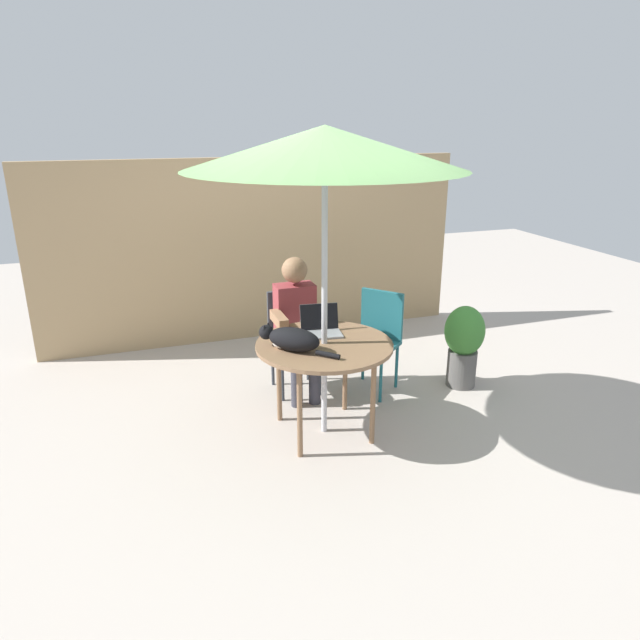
{
  "coord_description": "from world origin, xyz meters",
  "views": [
    {
      "loc": [
        -1.32,
        -3.77,
        2.33
      ],
      "look_at": [
        0.0,
        0.1,
        0.9
      ],
      "focal_mm": 32.18,
      "sensor_mm": 36.0,
      "label": 1
    }
  ],
  "objects_px": {
    "chair_occupied": "(293,332)",
    "laptop": "(320,325)",
    "patio_table": "(324,351)",
    "patio_umbrella": "(325,148)",
    "cat": "(291,339)",
    "chair_empty": "(377,333)",
    "person_seated": "(297,320)",
    "potted_plant_near_fence": "(464,342)"
  },
  "relations": [
    {
      "from": "patio_umbrella",
      "to": "chair_occupied",
      "type": "xyz_separation_m",
      "value": [
        0.0,
        0.86,
        -1.62
      ]
    },
    {
      "from": "chair_empty",
      "to": "potted_plant_near_fence",
      "type": "height_order",
      "value": "chair_empty"
    },
    {
      "from": "patio_table",
      "to": "chair_empty",
      "type": "relative_size",
      "value": 1.16
    },
    {
      "from": "cat",
      "to": "chair_occupied",
      "type": "bearing_deg",
      "value": 73.24
    },
    {
      "from": "patio_umbrella",
      "to": "cat",
      "type": "height_order",
      "value": "patio_umbrella"
    },
    {
      "from": "chair_occupied",
      "to": "cat",
      "type": "distance_m",
      "value": 0.99
    },
    {
      "from": "person_seated",
      "to": "potted_plant_near_fence",
      "type": "distance_m",
      "value": 1.53
    },
    {
      "from": "cat",
      "to": "potted_plant_near_fence",
      "type": "relative_size",
      "value": 0.65
    },
    {
      "from": "person_seated",
      "to": "cat",
      "type": "height_order",
      "value": "person_seated"
    },
    {
      "from": "chair_occupied",
      "to": "cat",
      "type": "height_order",
      "value": "cat"
    },
    {
      "from": "chair_occupied",
      "to": "laptop",
      "type": "relative_size",
      "value": 2.71
    },
    {
      "from": "patio_umbrella",
      "to": "chair_empty",
      "type": "bearing_deg",
      "value": 40.38
    },
    {
      "from": "chair_occupied",
      "to": "person_seated",
      "type": "height_order",
      "value": "person_seated"
    },
    {
      "from": "person_seated",
      "to": "cat",
      "type": "bearing_deg",
      "value": -110.03
    },
    {
      "from": "patio_umbrella",
      "to": "chair_empty",
      "type": "distance_m",
      "value": 1.87
    },
    {
      "from": "patio_umbrella",
      "to": "potted_plant_near_fence",
      "type": "xyz_separation_m",
      "value": [
        1.47,
        0.38,
        -1.72
      ]
    },
    {
      "from": "chair_empty",
      "to": "person_seated",
      "type": "relative_size",
      "value": 0.72
    },
    {
      "from": "patio_umbrella",
      "to": "potted_plant_near_fence",
      "type": "height_order",
      "value": "patio_umbrella"
    },
    {
      "from": "chair_empty",
      "to": "laptop",
      "type": "relative_size",
      "value": 2.71
    },
    {
      "from": "chair_occupied",
      "to": "chair_empty",
      "type": "height_order",
      "value": "same"
    },
    {
      "from": "patio_umbrella",
      "to": "laptop",
      "type": "distance_m",
      "value": 1.36
    },
    {
      "from": "chair_occupied",
      "to": "potted_plant_near_fence",
      "type": "xyz_separation_m",
      "value": [
        1.47,
        -0.49,
        -0.1
      ]
    },
    {
      "from": "cat",
      "to": "potted_plant_near_fence",
      "type": "bearing_deg",
      "value": 13.55
    },
    {
      "from": "chair_empty",
      "to": "cat",
      "type": "xyz_separation_m",
      "value": [
        -0.98,
        -0.65,
        0.3
      ]
    },
    {
      "from": "laptop",
      "to": "chair_occupied",
      "type": "bearing_deg",
      "value": 94.15
    },
    {
      "from": "chair_occupied",
      "to": "chair_empty",
      "type": "bearing_deg",
      "value": -20.02
    },
    {
      "from": "person_seated",
      "to": "laptop",
      "type": "height_order",
      "value": "person_seated"
    },
    {
      "from": "laptop",
      "to": "potted_plant_near_fence",
      "type": "xyz_separation_m",
      "value": [
        1.42,
        0.15,
        -0.38
      ]
    },
    {
      "from": "laptop",
      "to": "cat",
      "type": "bearing_deg",
      "value": -139.92
    },
    {
      "from": "patio_table",
      "to": "potted_plant_near_fence",
      "type": "height_order",
      "value": "potted_plant_near_fence"
    },
    {
      "from": "patio_table",
      "to": "laptop",
      "type": "relative_size",
      "value": 3.13
    },
    {
      "from": "patio_table",
      "to": "laptop",
      "type": "xyz_separation_m",
      "value": [
        0.05,
        0.22,
        0.12
      ]
    },
    {
      "from": "patio_table",
      "to": "patio_umbrella",
      "type": "height_order",
      "value": "patio_umbrella"
    },
    {
      "from": "chair_occupied",
      "to": "chair_empty",
      "type": "xyz_separation_m",
      "value": [
        0.71,
        -0.26,
        0.0
      ]
    },
    {
      "from": "chair_occupied",
      "to": "patio_umbrella",
      "type": "bearing_deg",
      "value": -90.0
    },
    {
      "from": "chair_empty",
      "to": "laptop",
      "type": "xyz_separation_m",
      "value": [
        -0.66,
        -0.38,
        0.28
      ]
    },
    {
      "from": "chair_empty",
      "to": "person_seated",
      "type": "height_order",
      "value": "person_seated"
    },
    {
      "from": "laptop",
      "to": "cat",
      "type": "height_order",
      "value": "laptop"
    },
    {
      "from": "potted_plant_near_fence",
      "to": "patio_table",
      "type": "bearing_deg",
      "value": -165.67
    },
    {
      "from": "chair_occupied",
      "to": "laptop",
      "type": "bearing_deg",
      "value": -85.85
    },
    {
      "from": "patio_umbrella",
      "to": "cat",
      "type": "xyz_separation_m",
      "value": [
        -0.27,
        -0.04,
        -1.32
      ]
    },
    {
      "from": "cat",
      "to": "laptop",
      "type": "bearing_deg",
      "value": 40.08
    }
  ]
}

